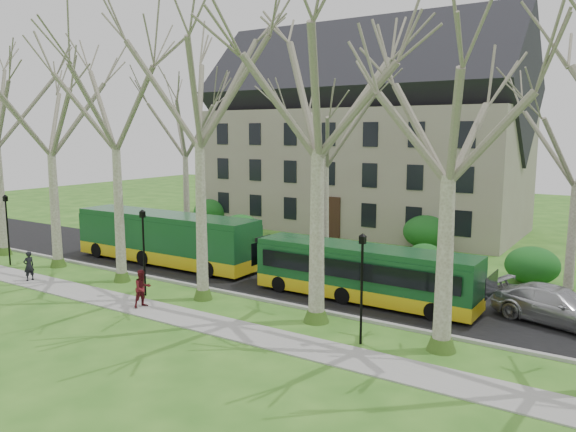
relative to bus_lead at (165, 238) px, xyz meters
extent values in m
plane|color=#2E641C|center=(10.04, -4.45, -1.68)|extent=(120.00, 120.00, 0.00)
cube|color=gray|center=(10.04, -6.95, -1.65)|extent=(70.00, 2.00, 0.06)
cube|color=black|center=(10.04, 1.05, -1.65)|extent=(80.00, 8.00, 0.06)
cube|color=#A5A39E|center=(10.04, -2.95, -1.61)|extent=(80.00, 0.25, 0.14)
cube|color=gray|center=(4.04, 19.55, 3.32)|extent=(26.00, 12.00, 10.00)
cylinder|color=black|center=(-7.96, -5.45, 0.32)|extent=(0.10, 0.10, 4.00)
cube|color=black|center=(-7.96, -5.45, 2.47)|extent=(0.22, 0.22, 0.30)
cylinder|color=black|center=(4.04, -5.45, 0.32)|extent=(0.10, 0.10, 4.00)
cube|color=black|center=(4.04, -5.45, 2.47)|extent=(0.22, 0.22, 0.30)
cylinder|color=black|center=(16.04, -5.45, 0.32)|extent=(0.10, 0.10, 4.00)
cube|color=black|center=(16.04, -5.45, 2.47)|extent=(0.22, 0.22, 0.30)
ellipsoid|color=#164D1A|center=(-5.96, 7.55, -0.68)|extent=(2.60, 2.60, 2.00)
ellipsoid|color=#164D1A|center=(0.04, 7.55, -0.68)|extent=(2.60, 2.60, 2.00)
ellipsoid|color=#164D1A|center=(14.04, 7.55, -0.68)|extent=(2.60, 2.60, 2.00)
ellipsoid|color=#164D1A|center=(20.04, 7.55, -0.68)|extent=(2.60, 2.60, 2.00)
ellipsoid|color=#164D1A|center=(-7.96, 13.55, -0.68)|extent=(2.60, 2.60, 2.00)
ellipsoid|color=#164D1A|center=(12.04, 13.55, -0.68)|extent=(2.60, 2.60, 2.00)
imported|color=#A6A6AA|center=(22.12, 1.10, -0.84)|extent=(5.80, 3.58, 1.57)
imported|color=black|center=(-3.38, -7.05, -0.80)|extent=(0.43, 0.62, 1.64)
imported|color=#5B141A|center=(5.47, -6.92, -0.73)|extent=(0.84, 0.99, 1.78)
camera|label=1|loc=(25.06, -24.57, 6.57)|focal=35.00mm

